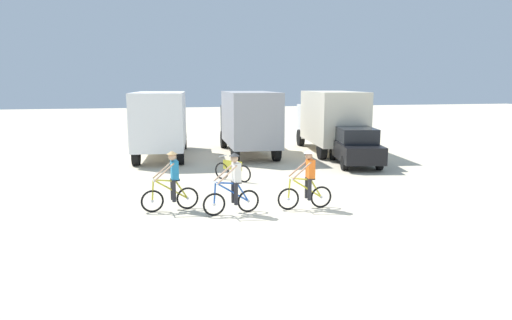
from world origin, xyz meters
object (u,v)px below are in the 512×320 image
Objects in this scene: cyclist_near_camera at (307,182)px; sedan_parked at (355,146)px; bicycle_spare at (232,171)px; box_truck_avon_van at (161,121)px; cyclist_cowboy_hat at (233,186)px; box_truck_grey_hauler at (248,120)px; box_truck_cream_rv at (330,118)px; cyclist_orange_shirt at (172,183)px.

sedan_parked is at bearing 54.66° from cyclist_near_camera.
bicycle_spare is at bearing 109.30° from cyclist_near_camera.
sedan_parked reaches higher than bicycle_spare.
cyclist_cowboy_hat is (1.86, -10.86, -1.03)m from box_truck_avon_van.
sedan_parked is at bearing -44.30° from box_truck_grey_hauler.
sedan_parked is 9.54m from cyclist_cowboy_hat.
box_truck_cream_rv is 3.82× the size of cyclist_near_camera.
box_truck_avon_van is 9.09m from box_truck_cream_rv.
cyclist_orange_shirt and cyclist_cowboy_hat have the same top height.
box_truck_avon_van is at bearing 154.02° from sedan_parked.
sedan_parked is 8.02m from cyclist_near_camera.
box_truck_cream_rv is 12.83m from cyclist_cowboy_hat.
bicycle_spare is (-1.54, 4.40, -0.45)m from cyclist_near_camera.
cyclist_near_camera is at bearing 0.95° from cyclist_cowboy_hat.
box_truck_grey_hauler is 5.33× the size of bicycle_spare.
sedan_parked is at bearing 34.01° from cyclist_orange_shirt.
box_truck_grey_hauler is 4.56m from box_truck_cream_rv.
cyclist_cowboy_hat is at bearing -124.38° from box_truck_cream_rv.
cyclist_orange_shirt is at bearing -123.75° from bicycle_spare.
bicycle_spare is (2.47, 3.70, -0.45)m from cyclist_orange_shirt.
box_truck_cream_rv is at bearing 85.58° from sedan_parked.
box_truck_grey_hauler is 11.10m from cyclist_cowboy_hat.
box_truck_grey_hauler is at bearing 87.90° from cyclist_near_camera.
cyclist_orange_shirt is at bearing -89.31° from box_truck_avon_van.
box_truck_grey_hauler is 10.96m from cyclist_orange_shirt.
box_truck_avon_van is 5.41× the size of bicycle_spare.
box_truck_grey_hauler reaches higher than bicycle_spare.
box_truck_grey_hauler is 6.74m from bicycle_spare.
box_truck_avon_van is 1.00× the size of box_truck_cream_rv.
box_truck_avon_van reaches higher than cyclist_near_camera.
box_truck_grey_hauler reaches higher than cyclist_near_camera.
cyclist_orange_shirt is 1.89m from cyclist_cowboy_hat.
cyclist_cowboy_hat is at bearing -103.96° from box_truck_grey_hauler.
cyclist_cowboy_hat is 4.52m from bicycle_spare.
cyclist_cowboy_hat reaches higher than bicycle_spare.
sedan_parked is 10.44m from cyclist_orange_shirt.
cyclist_orange_shirt is 1.00× the size of cyclist_near_camera.
cyclist_near_camera is at bearing -69.08° from box_truck_avon_van.
box_truck_grey_hauler is 3.75× the size of cyclist_cowboy_hat.
box_truck_cream_rv is 11.66m from cyclist_near_camera.
box_truck_avon_van is 4.53m from box_truck_grey_hauler.
bicycle_spare is at bearing -160.92° from sedan_parked.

